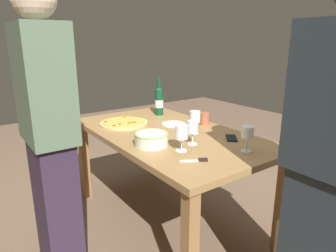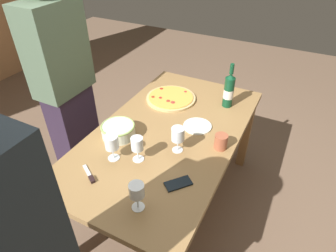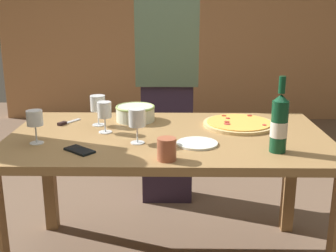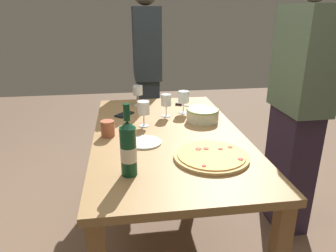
# 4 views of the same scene
# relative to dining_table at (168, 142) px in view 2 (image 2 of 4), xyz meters

# --- Properties ---
(ground_plane) EXTENTS (8.00, 8.00, 0.00)m
(ground_plane) POSITION_rel_dining_table_xyz_m (0.00, 0.00, -0.66)
(ground_plane) COLOR brown
(dining_table) EXTENTS (1.60, 0.90, 0.75)m
(dining_table) POSITION_rel_dining_table_xyz_m (0.00, 0.00, 0.00)
(dining_table) COLOR olive
(dining_table) RESTS_ON ground
(pizza) EXTENTS (0.39, 0.39, 0.03)m
(pizza) POSITION_rel_dining_table_xyz_m (0.38, 0.17, 0.10)
(pizza) COLOR tan
(pizza) RESTS_ON dining_table
(serving_bowl) EXTENTS (0.22, 0.22, 0.09)m
(serving_bowl) POSITION_rel_dining_table_xyz_m (-0.19, 0.26, 0.14)
(serving_bowl) COLOR silver
(serving_bowl) RESTS_ON dining_table
(wine_bottle) EXTENTS (0.07, 0.07, 0.34)m
(wine_bottle) POSITION_rel_dining_table_xyz_m (0.49, -0.25, 0.22)
(wine_bottle) COLOR #0F4126
(wine_bottle) RESTS_ON dining_table
(wine_glass_near_pizza) EXTENTS (0.08, 0.08, 0.16)m
(wine_glass_near_pizza) POSITION_rel_dining_table_xyz_m (-0.38, 0.17, 0.21)
(wine_glass_near_pizza) COLOR white
(wine_glass_near_pizza) RESTS_ON dining_table
(wine_glass_by_bottle) EXTENTS (0.07, 0.07, 0.16)m
(wine_glass_by_bottle) POSITION_rel_dining_table_xyz_m (-0.32, 0.03, 0.20)
(wine_glass_by_bottle) COLOR white
(wine_glass_by_bottle) RESTS_ON dining_table
(wine_glass_far_left) EXTENTS (0.08, 0.08, 0.16)m
(wine_glass_far_left) POSITION_rel_dining_table_xyz_m (-0.62, -0.15, 0.21)
(wine_glass_far_left) COLOR white
(wine_glass_far_left) RESTS_ON dining_table
(wine_glass_far_right) EXTENTS (0.08, 0.08, 0.17)m
(wine_glass_far_right) POSITION_rel_dining_table_xyz_m (-0.14, -0.14, 0.21)
(wine_glass_far_right) COLOR white
(wine_glass_far_right) RESTS_ON dining_table
(cup_amber) EXTENTS (0.08, 0.08, 0.10)m
(cup_amber) POSITION_rel_dining_table_xyz_m (-0.00, -0.36, 0.14)
(cup_amber) COLOR #AA583B
(cup_amber) RESTS_ON dining_table
(side_plate) EXTENTS (0.19, 0.19, 0.01)m
(side_plate) POSITION_rel_dining_table_xyz_m (0.14, -0.15, 0.10)
(side_plate) COLOR white
(side_plate) RESTS_ON dining_table
(cell_phone) EXTENTS (0.15, 0.15, 0.01)m
(cell_phone) POSITION_rel_dining_table_xyz_m (-0.39, -0.26, 0.10)
(cell_phone) COLOR black
(cell_phone) RESTS_ON dining_table
(pizza_knife) EXTENTS (0.10, 0.15, 0.02)m
(pizza_knife) POSITION_rel_dining_table_xyz_m (-0.56, 0.20, 0.10)
(pizza_knife) COLOR silver
(pizza_knife) RESTS_ON dining_table
(person_host) EXTENTS (0.42, 0.24, 1.73)m
(person_host) POSITION_rel_dining_table_xyz_m (-0.02, 0.85, 0.23)
(person_host) COLOR #2E2236
(person_host) RESTS_ON ground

